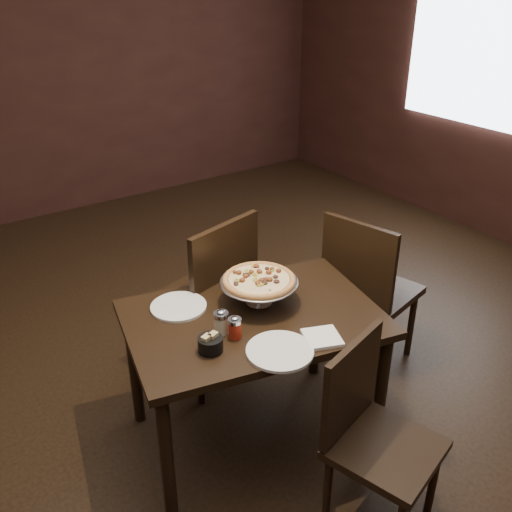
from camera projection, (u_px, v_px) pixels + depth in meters
room at (279, 165)px, 2.20m from camera, size 6.04×7.04×2.84m
dining_table at (253, 332)px, 2.58m from camera, size 1.25×0.97×0.70m
pizza_stand at (259, 280)px, 2.57m from camera, size 0.36×0.36×0.15m
parmesan_shaker at (221, 322)px, 2.39m from camera, size 0.06×0.06×0.11m
pepper_flake_shaker at (235, 328)px, 2.37m from camera, size 0.06×0.06×0.10m
packet_caddy at (210, 344)px, 2.29m from camera, size 0.10×0.10×0.08m
napkin_stack at (322, 338)px, 2.37m from camera, size 0.19×0.19×0.02m
plate_left at (179, 307)px, 2.59m from camera, size 0.25×0.25×0.01m
plate_near at (280, 351)px, 2.29m from camera, size 0.28×0.28×0.01m
serving_spatula at (265, 287)px, 2.52m from camera, size 0.13×0.13×0.02m
chair_far at (208, 295)px, 2.99m from camera, size 0.56×0.56×0.99m
chair_near at (372, 431)px, 2.24m from camera, size 0.48×0.48×0.83m
chair_side at (367, 287)px, 3.14m from camera, size 0.52×0.52×0.93m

